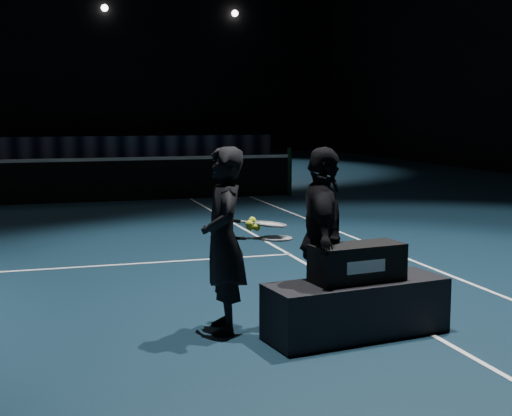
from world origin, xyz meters
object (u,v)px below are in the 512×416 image
Objects in this scene: player_a at (224,240)px; player_b at (322,240)px; racket_bag at (357,263)px; racket_upper at (270,224)px; tennis_balls at (253,225)px; racket_lower at (276,238)px; player_bench at (356,308)px.

player_b is (0.81, -0.25, 0.00)m from player_a.
racket_bag is 0.49× the size of player_a.
player_a reaches higher than racket_upper.
player_a is at bearing 148.95° from racket_bag.
tennis_balls is at bearing 90.05° from player_b.
racket_lower is 0.23m from tennis_balls.
racket_upper is at bearing 85.45° from player_b.
player_b is at bearing -17.82° from tennis_balls.
player_a is 2.36× the size of racket_lower.
tennis_balls reaches higher than player_bench.
racket_upper is at bearing 85.10° from player_a.
player_a is 13.39× the size of tennis_balls.
player_a is at bearing 90.53° from player_b.
player_bench is at bearing -111.56° from player_b.
racket_upper is (-0.66, 0.37, 0.70)m from player_bench.
tennis_balls is at bearing -170.43° from racket_upper.
tennis_balls is (-0.15, 0.01, -0.00)m from racket_upper.
racket_bag is at bearing 0.00° from player_bench.
player_a reaches higher than racket_lower.
tennis_balls is at bearing 146.96° from player_bench.
player_bench is 0.91m from racket_lower.
player_bench is 0.65m from player_b.
player_b reaches higher than player_bench.
racket_lower is 1.00× the size of racket_upper.
racket_upper reaches higher than player_bench.
player_bench is 2.00× the size of racket_bag.
racket_upper is at bearing -3.77° from tennis_balls.
racket_bag is 0.35m from player_b.
player_bench is at bearing -16.00° from racket_upper.
player_a is at bearing 163.78° from tennis_balls.
racket_bag is 1.17× the size of racket_upper.
player_a is 0.42m from racket_upper.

